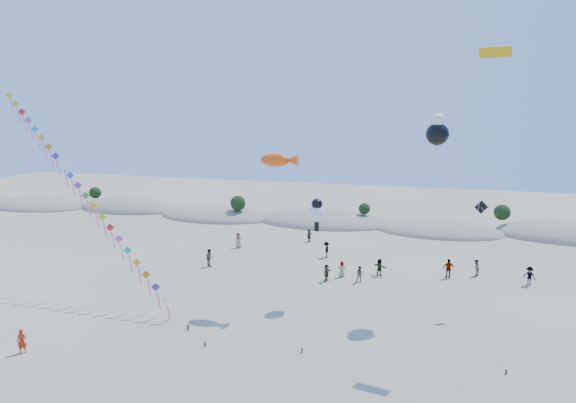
{
  "coord_description": "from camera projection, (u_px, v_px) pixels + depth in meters",
  "views": [
    {
      "loc": [
        12.58,
        -20.63,
        16.14
      ],
      "look_at": [
        3.35,
        14.0,
        9.09
      ],
      "focal_mm": 30.0,
      "sensor_mm": 36.0,
      "label": 1
    }
  ],
  "objects": [
    {
      "name": "beachgoers",
      "position": [
        356.0,
        260.0,
        48.82
      ],
      "size": [
        31.89,
        14.23,
        1.9
      ],
      "color": "slate",
      "rests_on": "ground"
    },
    {
      "name": "cartoon_kite_low",
      "position": [
        317.0,
        212.0,
        39.5
      ],
      "size": [
        6.44,
        10.64,
        8.8
      ],
      "color": "#3F2D1E",
      "rests_on": "ground"
    },
    {
      "name": "flyer_foreground",
      "position": [
        22.0,
        341.0,
        31.98
      ],
      "size": [
        0.71,
        0.59,
        1.66
      ],
      "primitive_type": "imported",
      "rotation": [
        0.0,
        0.0,
        0.38
      ],
      "color": "red",
      "rests_on": "ground"
    },
    {
      "name": "fish_kite",
      "position": [
        279.0,
        160.0,
        38.82
      ],
      "size": [
        5.58,
        8.99,
        12.49
      ],
      "color": "#3F2D1E",
      "rests_on": "ground"
    },
    {
      "name": "dark_kite",
      "position": [
        500.0,
        239.0,
        36.19
      ],
      "size": [
        5.98,
        8.58,
        8.93
      ],
      "color": "#3F2D1E",
      "rests_on": "ground"
    },
    {
      "name": "kite_train",
      "position": [
        79.0,
        187.0,
        41.74
      ],
      "size": [
        23.79,
        9.76,
        18.11
      ],
      "color": "#3F2D1E",
      "rests_on": "ground"
    },
    {
      "name": "dune_ridge",
      "position": [
        329.0,
        222.0,
        68.36
      ],
      "size": [
        145.3,
        11.49,
        5.57
      ],
      "color": "gray",
      "rests_on": "ground"
    },
    {
      "name": "parafoil_kite",
      "position": [
        495.0,
        60.0,
        31.73
      ],
      "size": [
        3.15,
        12.07,
        20.12
      ],
      "color": "#3F2D1E",
      "rests_on": "ground"
    },
    {
      "name": "cartoon_kite_high",
      "position": [
        438.0,
        132.0,
        37.46
      ],
      "size": [
        5.55,
        10.96,
        15.69
      ],
      "color": "#3F2D1E",
      "rests_on": "ground"
    }
  ]
}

